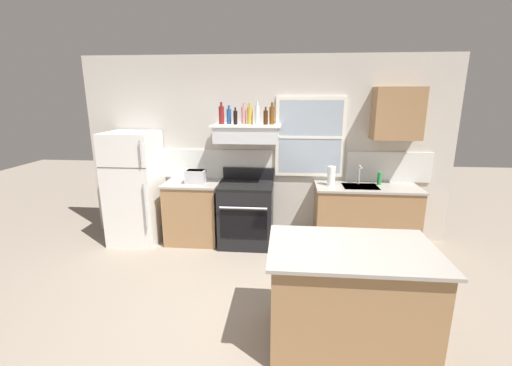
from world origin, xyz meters
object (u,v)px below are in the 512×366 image
Objects in this scene: bottle_amber_wine at (272,115)px; kitchen_island at (349,296)px; refrigerator at (135,188)px; bottle_blue_liqueur at (229,116)px; bottle_champagne_gold_foil at (250,115)px; bottle_clear_tall at (257,115)px; bottle_red_label_wine at (221,115)px; dish_soap_bottle at (379,178)px; stove_range at (246,214)px; toaster at (196,176)px; bottle_balsamic_dark at (235,117)px; bottle_brown_stout at (266,117)px; bottle_rose_pink at (244,115)px; paper_towel_roll at (331,176)px.

bottle_amber_wine is 2.68m from kitchen_island.
refrigerator is 1.75m from bottle_blue_liqueur.
bottle_champagne_gold_foil is 0.92× the size of bottle_clear_tall.
dish_soap_bottle is at bearing 0.12° from bottle_red_label_wine.
bottle_champagne_gold_foil is (0.04, 0.12, 1.40)m from stove_range.
refrigerator reaches higher than kitchen_island.
bottle_clear_tall is 1.94m from dish_soap_bottle.
toaster is 1.65× the size of dish_soap_bottle.
bottle_balsamic_dark is (0.10, -0.06, -0.01)m from bottle_blue_liqueur.
bottle_amber_wine reaches higher than bottle_brown_stout.
bottle_balsamic_dark is 0.31m from bottle_clear_tall.
bottle_brown_stout is at bearing 2.88° from bottle_balsamic_dark.
bottle_balsamic_dark is at bearing 121.60° from kitchen_island.
dish_soap_bottle is (2.61, 0.14, -0.01)m from toaster.
dish_soap_bottle is at bearing 1.30° from bottle_brown_stout.
bottle_amber_wine is at bearing 20.47° from stove_range.
bottle_rose_pink is (-0.05, 0.16, 1.40)m from stove_range.
bottle_amber_wine is 1.76m from dish_soap_bottle.
refrigerator is at bearing -178.49° from toaster.
bottle_clear_tall is (0.51, -0.07, 0.01)m from bottle_red_label_wine.
bottle_brown_stout is 0.17× the size of kitchen_island.
bottle_champagne_gold_foil is 2.78m from kitchen_island.
bottle_red_label_wine is at bearing 179.88° from bottle_amber_wine.
paper_towel_roll reaches higher than stove_range.
toaster is at bearing -167.29° from bottle_rose_pink.
bottle_amber_wine is at bearing 1.66° from bottle_champagne_gold_foil.
paper_towel_roll is at bearing -6.33° from bottle_amber_wine.
toaster is at bearing -173.17° from bottle_amber_wine.
refrigerator reaches higher than stove_range.
bottle_red_label_wine is at bearing 159.72° from stove_range.
refrigerator is 0.94m from toaster.
kitchen_island is at bearing -58.40° from bottle_balsamic_dark.
paper_towel_roll is (1.24, -0.12, -0.82)m from bottle_rose_pink.
refrigerator reaches higher than toaster.
refrigerator is 2.27m from bottle_amber_wine.
bottle_balsamic_dark reaches higher than toaster.
bottle_red_label_wine reaches higher than bottle_brown_stout.
bottle_amber_wine is at bearing -3.66° from bottle_rose_pink.
stove_range is 4.56× the size of bottle_brown_stout.
bottle_blue_liqueur is 0.41m from bottle_clear_tall.
dish_soap_bottle is at bearing 2.98° from toaster.
bottle_rose_pink is 0.21× the size of kitchen_island.
bottle_amber_wine is (0.71, -0.00, -0.00)m from bottle_red_label_wine.
bottle_amber_wine reaches higher than kitchen_island.
dish_soap_bottle is at bearing 1.63° from bottle_balsamic_dark.
bottle_brown_stout is 0.80× the size of bottle_amber_wine.
bottle_blue_liqueur is at bearing 122.84° from kitchen_island.
paper_towel_roll reaches higher than dish_soap_bottle.
bottle_rose_pink is 1.08× the size of paper_towel_roll.
bottle_balsamic_dark is (0.21, -0.05, -0.03)m from bottle_red_label_wine.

